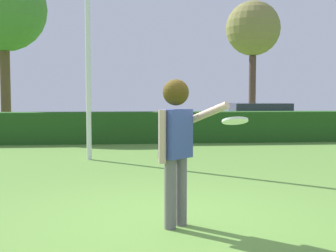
% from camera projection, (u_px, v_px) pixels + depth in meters
% --- Properties ---
extents(ground_plane, '(60.00, 60.00, 0.00)m').
position_uv_depth(ground_plane, '(175.00, 221.00, 5.62)').
color(ground_plane, '#5F8D39').
extents(person, '(0.82, 0.51, 1.78)m').
position_uv_depth(person, '(176.00, 135.00, 5.30)').
color(person, slate).
rests_on(person, ground).
extents(frisbee, '(0.27, 0.27, 0.10)m').
position_uv_depth(frisbee, '(235.00, 121.00, 4.59)').
color(frisbee, white).
extents(lamppost, '(0.24, 0.24, 6.89)m').
position_uv_depth(lamppost, '(87.00, 3.00, 10.67)').
color(lamppost, silver).
rests_on(lamppost, ground).
extents(hedge_row, '(18.16, 0.90, 1.01)m').
position_uv_depth(hedge_row, '(145.00, 127.00, 14.79)').
color(hedge_row, '#224E19').
rests_on(hedge_row, ground).
extents(parked_car_white, '(4.27, 1.95, 1.25)m').
position_uv_depth(parked_car_white, '(260.00, 117.00, 17.61)').
color(parked_car_white, white).
rests_on(parked_car_white, ground).
extents(oak_tree, '(2.61, 2.61, 6.06)m').
position_uv_depth(oak_tree, '(253.00, 30.00, 21.41)').
color(oak_tree, '#4F3630').
rests_on(oak_tree, ground).
extents(willow_tree, '(3.45, 3.45, 6.78)m').
position_uv_depth(willow_tree, '(3.00, 9.00, 17.95)').
color(willow_tree, brown).
rests_on(willow_tree, ground).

